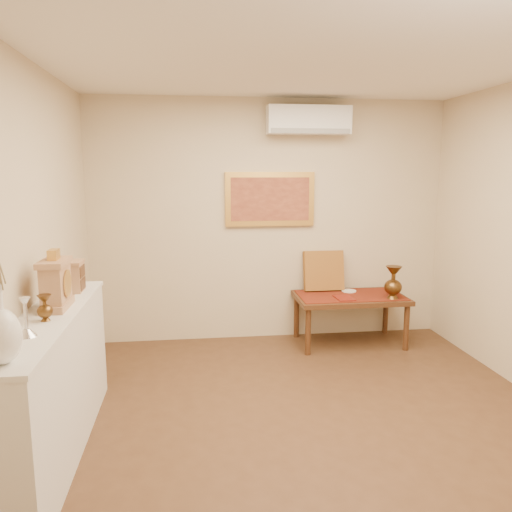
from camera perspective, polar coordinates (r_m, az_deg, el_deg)
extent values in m
plane|color=brown|center=(3.92, 6.88, -19.61)|extent=(4.50, 4.50, 0.00)
plane|color=white|center=(3.50, 7.85, 22.60)|extent=(4.50, 4.50, 0.00)
cube|color=beige|center=(5.65, 1.55, 4.00)|extent=(4.00, 0.02, 2.70)
cube|color=beige|center=(3.53, -25.86, -0.45)|extent=(0.02, 4.50, 2.70)
cube|color=maroon|center=(5.63, 10.71, -4.43)|extent=(1.14, 0.59, 0.01)
cylinder|color=white|center=(5.78, 10.57, -3.94)|extent=(0.17, 0.17, 0.01)
cube|color=maroon|center=(5.46, 10.05, -4.74)|extent=(0.19, 0.26, 0.01)
cube|color=maroon|center=(5.76, 7.73, -1.67)|extent=(0.45, 0.19, 0.46)
cube|color=silver|center=(3.73, -22.21, -13.76)|extent=(0.35, 2.00, 0.95)
cube|color=silver|center=(3.56, -22.72, -6.49)|extent=(0.37, 2.02, 0.03)
cube|color=tan|center=(3.71, -21.78, -5.19)|extent=(0.16, 0.36, 0.05)
cube|color=tan|center=(3.67, -21.93, -2.92)|extent=(0.14, 0.30, 0.25)
cylinder|color=beige|center=(3.65, -20.79, -2.91)|extent=(0.01, 0.17, 0.17)
cylinder|color=gold|center=(3.65, -20.72, -2.91)|extent=(0.01, 0.19, 0.19)
cube|color=tan|center=(3.65, -22.08, -0.70)|extent=(0.17, 0.34, 0.04)
cube|color=gold|center=(3.64, -22.13, 0.16)|extent=(0.06, 0.11, 0.07)
cube|color=tan|center=(4.15, -20.24, -2.34)|extent=(0.15, 0.20, 0.22)
cube|color=#4C2B16|center=(4.14, -19.16, -3.01)|extent=(0.01, 0.17, 0.09)
cube|color=#4C2B16|center=(4.12, -19.24, -1.65)|extent=(0.01, 0.17, 0.09)
cube|color=tan|center=(4.13, -20.34, -0.69)|extent=(0.16, 0.21, 0.02)
cube|color=#4C2B16|center=(5.64, 10.70, -4.71)|extent=(1.20, 0.70, 0.05)
cylinder|color=#4C2B16|center=(5.30, 5.96, -8.62)|extent=(0.06, 0.06, 0.50)
cylinder|color=#4C2B16|center=(5.64, 16.80, -7.85)|extent=(0.06, 0.06, 0.50)
cylinder|color=#4C2B16|center=(5.84, 4.65, -6.85)|extent=(0.06, 0.06, 0.50)
cylinder|color=#4C2B16|center=(6.15, 14.60, -6.29)|extent=(0.06, 0.06, 0.50)
cube|color=gold|center=(5.60, 1.60, 6.52)|extent=(1.00, 0.05, 0.60)
cube|color=#A9593A|center=(5.58, 1.64, 6.50)|extent=(0.88, 0.01, 0.48)
cube|color=white|center=(5.59, 6.01, 15.18)|extent=(0.90, 0.24, 0.30)
cube|color=gray|center=(5.47, 6.29, 14.04)|extent=(0.86, 0.02, 0.05)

